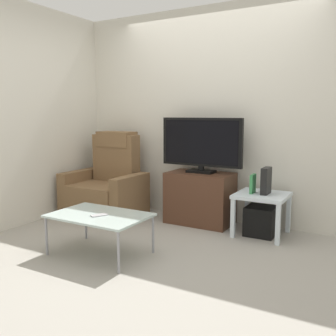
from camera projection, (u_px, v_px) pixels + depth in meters
The scene contains 12 objects.
ground_plane at pixel (170, 244), 3.85m from camera, with size 6.40×6.40×0.00m, color #9E998E.
wall_back at pixel (215, 115), 4.64m from camera, with size 6.40×0.06×2.60m, color beige.
wall_side at pixel (35, 115), 4.59m from camera, with size 0.06×4.48×2.60m, color beige.
tv_stand at pixel (200, 198), 4.56m from camera, with size 0.78×0.46×0.62m.
television at pixel (201, 144), 4.48m from camera, with size 1.02×0.20×0.65m.
recliner_armchair at pixel (107, 186), 4.94m from camera, with size 0.98×0.78×1.08m.
side_table at pixel (262, 200), 4.09m from camera, with size 0.54×0.54×0.46m.
subwoofer_box at pixel (261, 221), 4.13m from camera, with size 0.32×0.32×0.32m, color black.
book_upright at pixel (253, 184), 4.10m from camera, with size 0.03×0.14×0.21m, color #388C4C.
game_console at pixel (266, 181), 4.05m from camera, with size 0.07×0.20×0.29m, color black.
coffee_table at pixel (100, 217), 3.54m from camera, with size 0.90×0.60×0.39m.
cell_phone at pixel (99, 215), 3.48m from camera, with size 0.07×0.15×0.01m, color #B7B7BC.
Camera 1 is at (1.82, -3.22, 1.32)m, focal length 40.42 mm.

